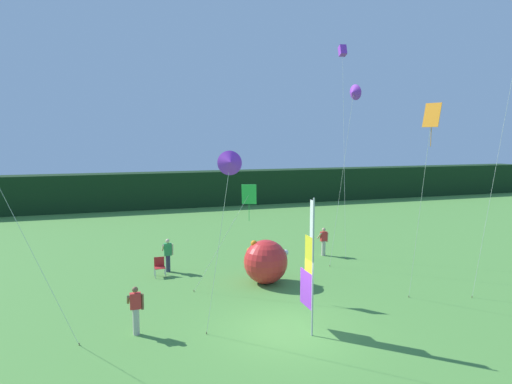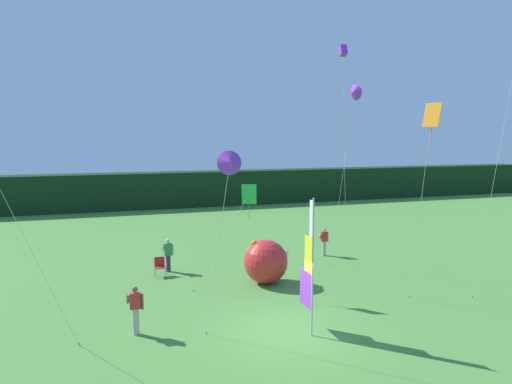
% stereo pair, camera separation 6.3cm
% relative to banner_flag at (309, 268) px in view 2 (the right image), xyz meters
% --- Properties ---
extents(ground_plane, '(120.00, 120.00, 0.00)m').
position_rel_banner_flag_xyz_m(ground_plane, '(-0.47, 0.33, -2.23)').
color(ground_plane, '#518E3D').
extents(distant_treeline, '(80.00, 2.40, 3.29)m').
position_rel_banner_flag_xyz_m(distant_treeline, '(-0.47, 29.37, -0.58)').
color(distant_treeline, black).
rests_on(distant_treeline, ground).
extents(banner_flag, '(0.06, 1.03, 4.65)m').
position_rel_banner_flag_xyz_m(banner_flag, '(0.00, 0.00, 0.00)').
color(banner_flag, '#B7B7BC').
rests_on(banner_flag, ground).
extents(person_near_banner, '(0.55, 0.48, 1.65)m').
position_rel_banner_flag_xyz_m(person_near_banner, '(-3.68, 8.52, -1.35)').
color(person_near_banner, '#2D334C').
rests_on(person_near_banner, ground).
extents(person_mid_field, '(0.55, 0.48, 1.57)m').
position_rel_banner_flag_xyz_m(person_mid_field, '(4.97, 8.98, -1.39)').
color(person_mid_field, '#B7B2A3').
rests_on(person_mid_field, ground).
extents(person_far_left, '(0.55, 0.48, 1.67)m').
position_rel_banner_flag_xyz_m(person_far_left, '(-5.59, 1.58, -1.34)').
color(person_far_left, '#B7B2A3').
rests_on(person_far_left, ground).
extents(inflatable_balloon, '(2.06, 1.99, 1.99)m').
position_rel_banner_flag_xyz_m(inflatable_balloon, '(0.32, 5.38, -1.23)').
color(inflatable_balloon, red).
rests_on(inflatable_balloon, ground).
extents(folding_chair, '(0.51, 0.51, 0.89)m').
position_rel_banner_flag_xyz_m(folding_chair, '(-4.15, 7.96, -1.72)').
color(folding_chair, '#BCBCC1').
rests_on(folding_chair, ground).
extents(kite_purple_box_0, '(0.79, 2.23, 11.67)m').
position_rel_banner_flag_xyz_m(kite_purple_box_0, '(6.32, 9.78, 8.99)').
color(kite_purple_box_0, brown).
rests_on(kite_purple_box_0, ground).
extents(kite_purple_delta_2, '(1.42, 0.85, 9.18)m').
position_rel_banner_flag_xyz_m(kite_purple_delta_2, '(5.43, 6.90, 6.51)').
color(kite_purple_delta_2, brown).
rests_on(kite_purple_delta_2, ground).
extents(kite_purple_delta_4, '(1.08, 1.07, 6.22)m').
position_rel_banner_flag_xyz_m(kite_purple_delta_4, '(-2.69, 0.08, 3.57)').
color(kite_purple_delta_4, brown).
rests_on(kite_purple_delta_4, ground).
extents(kite_green_diamond_5, '(2.57, 1.02, 4.65)m').
position_rel_banner_flag_xyz_m(kite_green_diamond_5, '(-0.84, 4.44, 1.82)').
color(kite_green_diamond_5, brown).
rests_on(kite_green_diamond_5, ground).
extents(kite_orange_diamond_6, '(0.57, 1.70, 7.83)m').
position_rel_banner_flag_xyz_m(kite_orange_diamond_6, '(5.03, 0.53, 4.79)').
color(kite_orange_diamond_6, brown).
rests_on(kite_orange_diamond_6, ground).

